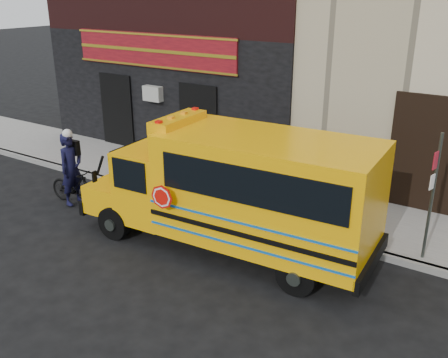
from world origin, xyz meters
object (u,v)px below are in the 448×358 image
bicycle (75,187)px  cyclist (71,171)px  school_bus (240,189)px  sign_pole (432,194)px

bicycle → cyclist: bearing=171.1°
school_bus → cyclist: school_bus is taller
sign_pole → cyclist: bearing=-167.7°
bicycle → cyclist: 0.48m
cyclist → bicycle: bearing=-5.7°
school_bus → cyclist: size_ratio=3.54×
school_bus → sign_pole: (3.61, 1.64, 0.11)m
sign_pole → bicycle: (-8.72, -1.86, -1.11)m
sign_pole → bicycle: bearing=-168.0°
school_bus → bicycle: school_bus is taller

